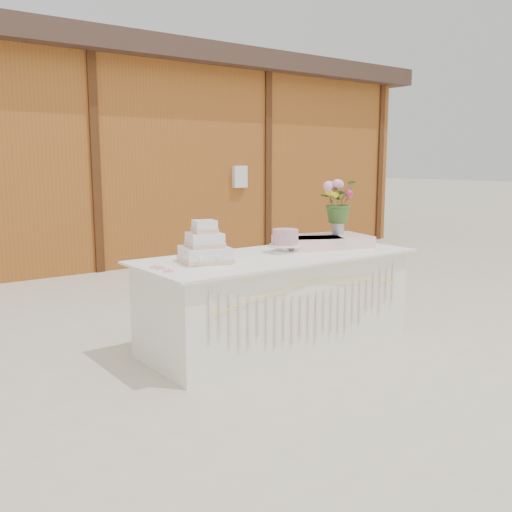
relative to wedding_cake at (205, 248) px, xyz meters
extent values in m
plane|color=beige|center=(0.67, -0.06, -0.88)|extent=(80.00, 80.00, 0.00)
cube|color=brown|center=(0.67, 5.94, 0.62)|extent=(12.00, 4.00, 3.00)
cube|color=#3C2921|center=(0.67, 5.94, 2.27)|extent=(12.60, 4.60, 0.30)
cube|color=white|center=(0.67, -0.06, -0.51)|extent=(2.28, 0.88, 0.75)
cube|color=white|center=(0.67, -0.06, -0.12)|extent=(2.40, 1.00, 0.02)
cube|color=white|center=(0.00, 0.00, -0.05)|extent=(0.43, 0.43, 0.12)
cube|color=#F4B59A|center=(0.00, 0.00, -0.09)|extent=(0.44, 0.44, 0.03)
cube|color=white|center=(0.00, 0.00, 0.06)|extent=(0.31, 0.31, 0.11)
cube|color=#F4B59A|center=(0.00, 0.00, 0.03)|extent=(0.32, 0.32, 0.03)
cube|color=white|center=(0.00, 0.00, 0.17)|extent=(0.20, 0.20, 0.10)
cube|color=#F4B59A|center=(0.00, 0.00, 0.14)|extent=(0.21, 0.21, 0.03)
cylinder|color=white|center=(0.80, -0.02, -0.10)|extent=(0.24, 0.24, 0.02)
cylinder|color=white|center=(0.80, -0.02, -0.07)|extent=(0.07, 0.07, 0.05)
cylinder|color=white|center=(0.80, -0.02, -0.04)|extent=(0.28, 0.28, 0.01)
cylinder|color=#CD9499|center=(0.80, -0.02, 0.03)|extent=(0.22, 0.22, 0.13)
cube|color=#FFCECD|center=(1.28, 0.03, -0.06)|extent=(0.91, 0.66, 0.10)
cylinder|color=#B3B4B8|center=(1.45, 0.01, 0.07)|extent=(0.12, 0.12, 0.16)
imported|color=#3C6327|center=(1.45, 0.01, 0.35)|extent=(0.43, 0.40, 0.39)
camera|label=1|loc=(-2.29, -3.73, 0.66)|focal=40.00mm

